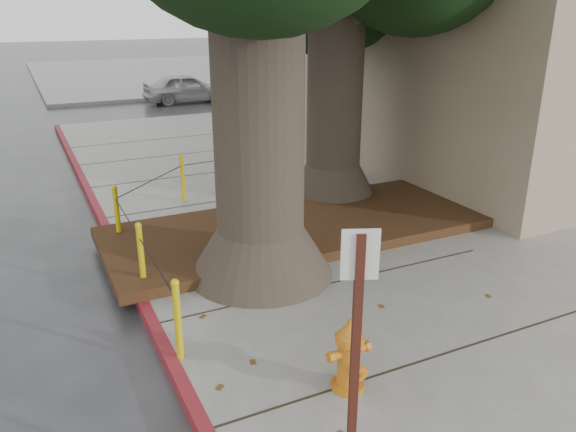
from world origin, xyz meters
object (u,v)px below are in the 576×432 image
object	(u,v)px
fire_hydrant	(349,356)
signpost	(354,376)
car_silver	(187,88)
car_red	(341,76)

from	to	relation	value
fire_hydrant	signpost	distance (m)	1.87
car_silver	fire_hydrant	bearing A→B (deg)	169.32
fire_hydrant	signpost	bearing A→B (deg)	-123.16
car_silver	signpost	bearing A→B (deg)	167.80
car_silver	car_red	xyz separation A→B (m)	(7.85, 0.76, 0.01)
signpost	car_red	xyz separation A→B (m)	(12.61, 21.23, -0.88)
car_silver	car_red	bearing A→B (deg)	-83.56
signpost	car_red	bearing A→B (deg)	81.98
fire_hydrant	car_silver	size ratio (longest dim) A/B	0.22
fire_hydrant	signpost	xyz separation A→B (m)	(-0.85, -1.37, 0.95)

